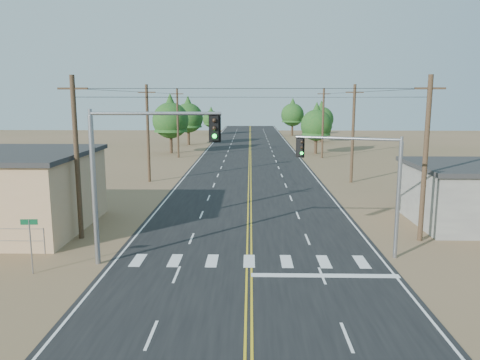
{
  "coord_description": "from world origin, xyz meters",
  "views": [
    {
      "loc": [
        0.03,
        -15.94,
        8.67
      ],
      "look_at": [
        -0.61,
        13.33,
        3.5
      ],
      "focal_mm": 35.0,
      "sensor_mm": 36.0,
      "label": 1
    }
  ],
  "objects": [
    {
      "name": "tree_right_mid",
      "position": [
        13.97,
        77.11,
        4.99
      ],
      "size": [
        4.89,
        4.89,
        8.16
      ],
      "color": "#3F2D1E",
      "rests_on": "ground"
    },
    {
      "name": "ground",
      "position": [
        0.0,
        0.0,
        0.0
      ],
      "size": [
        220.0,
        220.0,
        0.0
      ],
      "primitive_type": "plane",
      "color": "#916A4E",
      "rests_on": "ground"
    },
    {
      "name": "tree_left_near",
      "position": [
        -12.44,
        57.33,
        5.74
      ],
      "size": [
        5.63,
        5.63,
        9.38
      ],
      "color": "#3F2D1E",
      "rests_on": "ground"
    },
    {
      "name": "utility_pole_left_mid",
      "position": [
        -10.5,
        32.0,
        5.12
      ],
      "size": [
        1.8,
        0.3,
        10.0
      ],
      "color": "#4C3826",
      "rests_on": "ground"
    },
    {
      "name": "utility_pole_right_mid",
      "position": [
        10.5,
        32.0,
        5.12
      ],
      "size": [
        1.8,
        0.3,
        10.0
      ],
      "color": "#4C3826",
      "rests_on": "ground"
    },
    {
      "name": "tree_right_far",
      "position": [
        9.69,
        92.31,
        5.32
      ],
      "size": [
        5.23,
        5.23,
        8.71
      ],
      "color": "#3F2D1E",
      "rests_on": "ground"
    },
    {
      "name": "signal_mast_right",
      "position": [
        6.42,
        9.36,
        4.52
      ],
      "size": [
        5.49,
        2.17,
        6.65
      ],
      "rotation": [
        0.0,
        0.0,
        -0.35
      ],
      "color": "gray",
      "rests_on": "ground"
    },
    {
      "name": "street_sign",
      "position": [
        -10.8,
        6.01,
        1.88
      ],
      "size": [
        0.83,
        0.09,
        2.8
      ],
      "rotation": [
        0.0,
        0.0,
        0.07
      ],
      "color": "gray",
      "rests_on": "ground"
    },
    {
      "name": "road",
      "position": [
        0.0,
        30.0,
        0.01
      ],
      "size": [
        15.0,
        200.0,
        0.02
      ],
      "primitive_type": "cube",
      "color": "black",
      "rests_on": "ground"
    },
    {
      "name": "tree_left_far",
      "position": [
        -9.27,
        95.42,
        4.07
      ],
      "size": [
        3.99,
        3.99,
        6.66
      ],
      "color": "#3F2D1E",
      "rests_on": "ground"
    },
    {
      "name": "signal_mast_left",
      "position": [
        -6.08,
        7.49,
        5.49
      ],
      "size": [
        6.72,
        0.48,
        8.11
      ],
      "rotation": [
        0.0,
        0.0,
        0.0
      ],
      "color": "gray",
      "rests_on": "ground"
    },
    {
      "name": "utility_pole_right_far",
      "position": [
        10.5,
        52.0,
        5.12
      ],
      "size": [
        1.8,
        0.3,
        10.0
      ],
      "color": "#4C3826",
      "rests_on": "ground"
    },
    {
      "name": "tree_right_near",
      "position": [
        10.29,
        57.2,
        4.94
      ],
      "size": [
        4.85,
        4.85,
        8.08
      ],
      "color": "#3F2D1E",
      "rests_on": "ground"
    },
    {
      "name": "utility_pole_left_far",
      "position": [
        -10.5,
        52.0,
        5.12
      ],
      "size": [
        1.8,
        0.3,
        10.0
      ],
      "color": "#4C3826",
      "rests_on": "ground"
    },
    {
      "name": "tree_left_mid",
      "position": [
        -11.42,
        70.58,
        5.55
      ],
      "size": [
        5.44,
        5.44,
        9.07
      ],
      "color": "#3F2D1E",
      "rests_on": "ground"
    },
    {
      "name": "utility_pole_right_near",
      "position": [
        10.5,
        12.0,
        5.12
      ],
      "size": [
        1.8,
        0.3,
        10.0
      ],
      "color": "#4C3826",
      "rests_on": "ground"
    },
    {
      "name": "utility_pole_left_near",
      "position": [
        -10.5,
        12.0,
        5.12
      ],
      "size": [
        1.8,
        0.3,
        10.0
      ],
      "color": "#4C3826",
      "rests_on": "ground"
    }
  ]
}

